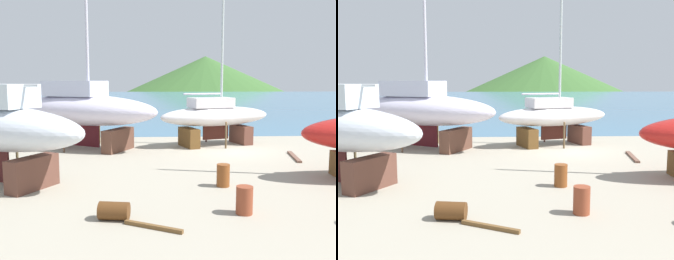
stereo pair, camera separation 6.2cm
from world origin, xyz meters
TOP-DOWN VIEW (x-y plane):
  - ground_plane at (0.00, -5.85)m, footprint 47.50×47.50m
  - sea_water at (0.00, 64.40)m, footprint 160.30×116.73m
  - headland_hill at (21.52, 161.08)m, footprint 140.80×140.80m
  - sailboat_large_starboard at (-9.33, 1.60)m, footprint 10.99×7.90m
  - sailboat_mid_port at (-0.64, 2.16)m, footprint 8.20×4.86m
  - barrel_blue_faded at (-2.00, -7.79)m, footprint 0.54×0.54m
  - barrel_tipped_right at (-1.93, -11.01)m, footprint 0.62×0.62m
  - barrel_tipped_center at (-6.09, -11.34)m, footprint 1.01×0.71m
  - timber_long_aft at (3.10, -2.17)m, footprint 0.74×2.92m
  - timber_plank_near at (-4.89, -12.13)m, footprint 1.73×0.99m

SIDE VIEW (x-z plane):
  - ground_plane at x=0.00m, z-range 0.00..0.00m
  - sea_water at x=0.00m, z-range 0.00..0.00m
  - headland_hill at x=21.52m, z-range -15.74..15.74m
  - timber_long_aft at x=3.10m, z-range 0.00..0.10m
  - timber_plank_near at x=-4.89m, z-range 0.00..0.12m
  - barrel_tipped_center at x=-6.09m, z-range 0.00..0.56m
  - barrel_tipped_right at x=-1.93m, z-range 0.00..0.91m
  - barrel_blue_faded at x=-2.00m, z-range 0.00..0.92m
  - sailboat_mid_port at x=-0.64m, z-range -3.91..7.73m
  - sailboat_large_starboard at x=-9.33m, z-range -5.71..10.67m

